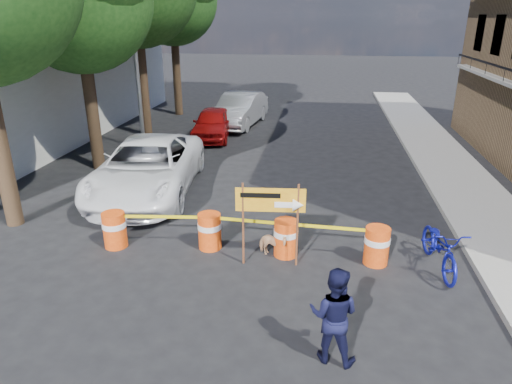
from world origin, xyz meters
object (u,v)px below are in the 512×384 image
(suv_white, at_px, (147,167))
(sedan_silver, at_px, (240,110))
(barrel_far_left, at_px, (115,229))
(bicycle, at_px, (443,226))
(barrel_mid_right, at_px, (286,237))
(sedan_red, at_px, (213,123))
(barrel_mid_left, at_px, (210,230))
(pedestrian, at_px, (334,315))
(barrel_far_right, at_px, (377,245))
(dog, at_px, (273,244))
(detour_sign, at_px, (280,206))

(suv_white, relative_size, sedan_silver, 1.23)
(barrel_far_left, relative_size, bicycle, 0.43)
(barrel_mid_right, bearing_deg, sedan_red, 112.06)
(barrel_mid_left, relative_size, pedestrian, 0.53)
(sedan_silver, bearing_deg, barrel_mid_right, -67.66)
(barrel_mid_right, distance_m, sedan_silver, 13.84)
(barrel_far_right, height_order, suv_white, suv_white)
(barrel_mid_left, relative_size, suv_white, 0.15)
(barrel_mid_left, bearing_deg, barrel_mid_right, -2.98)
(barrel_mid_right, height_order, barrel_far_right, same)
(barrel_mid_right, bearing_deg, bicycle, -2.06)
(barrel_mid_left, distance_m, suv_white, 4.43)
(barrel_mid_left, bearing_deg, sedan_silver, 97.10)
(pedestrian, distance_m, suv_white, 8.98)
(barrel_far_left, xyz_separation_m, suv_white, (-0.52, 3.64, 0.39))
(dog, bearing_deg, detour_sign, -133.31)
(barrel_far_right, distance_m, pedestrian, 3.50)
(dog, bearing_deg, barrel_mid_right, -48.54)
(barrel_far_right, xyz_separation_m, suv_white, (-6.81, 3.55, 0.39))
(detour_sign, height_order, dog, detour_sign)
(barrel_far_left, height_order, sedan_silver, sedan_silver)
(suv_white, relative_size, sedan_red, 1.52)
(bicycle, height_order, suv_white, bicycle)
(barrel_mid_left, bearing_deg, pedestrian, -50.06)
(barrel_mid_left, bearing_deg, bicycle, -2.38)
(barrel_far_left, height_order, sedan_red, sedan_red)
(detour_sign, relative_size, pedestrian, 1.16)
(bicycle, xyz_separation_m, sedan_red, (-7.78, 10.77, -0.36))
(dog, bearing_deg, barrel_far_left, 109.30)
(dog, bearing_deg, barrel_mid_left, 100.62)
(bicycle, bearing_deg, pedestrian, -132.92)
(barrel_mid_left, distance_m, bicycle, 5.37)
(barrel_far_left, height_order, suv_white, suv_white)
(detour_sign, relative_size, sedan_silver, 0.39)
(detour_sign, bearing_deg, sedan_silver, 99.14)
(pedestrian, height_order, dog, pedestrian)
(barrel_mid_right, distance_m, sedan_red, 11.49)
(barrel_mid_right, xyz_separation_m, bicycle, (3.46, -0.12, 0.58))
(suv_white, bearing_deg, barrel_mid_left, -55.97)
(bicycle, bearing_deg, dog, 173.35)
(suv_white, xyz_separation_m, sedan_red, (0.41, 7.18, -0.17))
(barrel_far_left, distance_m, barrel_far_right, 6.30)
(barrel_far_right, relative_size, suv_white, 0.15)
(detour_sign, bearing_deg, barrel_far_left, 171.07)
(barrel_far_left, distance_m, pedestrian, 6.19)
(barrel_mid_left, height_order, detour_sign, detour_sign)
(dog, bearing_deg, bicycle, -71.37)
(detour_sign, xyz_separation_m, bicycle, (3.57, 0.35, -0.41))
(barrel_mid_left, distance_m, detour_sign, 2.10)
(pedestrian, bearing_deg, barrel_far_right, -96.01)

